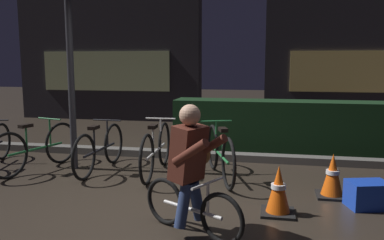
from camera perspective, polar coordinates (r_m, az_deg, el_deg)
The scene contains 14 objects.
ground_plane at distance 4.74m, azimuth -3.89°, elevation -11.80°, with size 40.00×40.00×0.00m, color #2D261E.
sidewalk_curb at distance 6.78m, azimuth 1.02°, elevation -5.09°, with size 12.00×0.24×0.12m, color #56544F.
hedge_row at distance 7.51m, azimuth 15.95°, elevation -0.93°, with size 4.80×0.70×0.94m, color black.
storefront_left at distance 11.74m, azimuth -11.95°, elevation 9.88°, with size 5.34×0.54×4.01m.
storefront_right at distance 11.70m, azimuth 22.03°, elevation 11.41°, with size 4.54×0.54×4.81m.
street_post at distance 6.24m, azimuth -17.11°, elevation 6.70°, with size 0.10×0.10×2.99m, color #2D2D33.
parked_bike_left_mid at distance 6.42m, azimuth -21.53°, elevation -3.77°, with size 0.54×1.63×0.77m.
parked_bike_center_left at distance 6.11m, azimuth -13.16°, elevation -4.07°, with size 0.46×1.63×0.75m.
parked_bike_center_right at distance 5.81m, azimuth -5.18°, elevation -4.33°, with size 0.46×1.73×0.80m.
parked_bike_right_mid at distance 5.59m, azimuth 4.06°, elevation -4.86°, with size 0.63×1.63×0.79m.
traffic_cone_near at distance 4.41m, azimuth 12.37°, elevation -9.97°, with size 0.36×0.36×0.54m.
traffic_cone_far at distance 5.13m, azimuth 19.63°, elevation -7.64°, with size 0.36×0.36×0.54m.
blue_crate at distance 4.95m, azimuth 24.06°, elevation -9.82°, with size 0.44×0.32×0.30m, color #193DB7.
cyclist at distance 3.76m, azimuth -0.11°, elevation -7.08°, with size 1.07×0.67×1.25m.
Camera 1 is at (1.19, -4.29, 1.62)m, focal length 36.93 mm.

